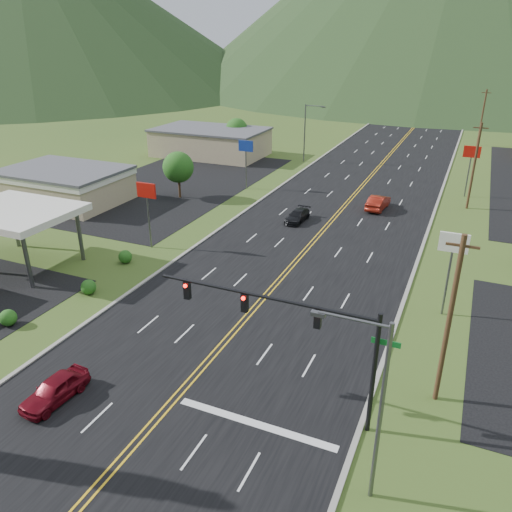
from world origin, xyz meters
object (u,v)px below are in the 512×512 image
at_px(gas_canopy, 15,213).
at_px(car_red_far, 378,203).
at_px(car_dark_mid, 297,216).
at_px(traffic_signal, 298,326).
at_px(streetlight_east, 374,401).
at_px(streetlight_west, 307,129).
at_px(car_red_near, 55,390).

xyz_separation_m(gas_canopy, car_red_far, (25.86, 28.36, -4.05)).
height_order(car_dark_mid, car_red_far, car_red_far).
bearing_deg(traffic_signal, streetlight_east, -40.39).
bearing_deg(streetlight_east, traffic_signal, 139.61).
bearing_deg(gas_canopy, car_dark_mid, 47.83).
height_order(traffic_signal, car_red_far, traffic_signal).
xyz_separation_m(traffic_signal, gas_canopy, (-28.48, 8.00, -0.46)).
relative_size(traffic_signal, car_dark_mid, 3.08).
bearing_deg(streetlight_west, traffic_signal, -72.03).
xyz_separation_m(car_red_near, car_dark_mid, (2.64, 33.30, -0.09)).
bearing_deg(gas_canopy, car_red_near, -38.71).
bearing_deg(gas_canopy, traffic_signal, -15.70).
distance_m(car_red_near, car_red_far, 42.32).
xyz_separation_m(gas_canopy, car_red_near, (15.95, -12.78, -4.16)).
relative_size(gas_canopy, car_dark_mid, 2.35).
bearing_deg(car_red_near, streetlight_east, 6.68).
bearing_deg(streetlight_east, car_dark_mid, 114.16).
relative_size(traffic_signal, car_red_far, 2.63).
relative_size(car_red_near, car_dark_mid, 0.98).
relative_size(streetlight_east, car_red_near, 2.16).
distance_m(streetlight_west, car_red_far, 25.42).
relative_size(streetlight_east, car_dark_mid, 2.12).
xyz_separation_m(traffic_signal, streetlight_west, (-18.16, 56.00, -0.15)).
xyz_separation_m(traffic_signal, streetlight_east, (4.70, -4.00, -0.15)).
bearing_deg(car_red_far, traffic_signal, 98.92).
relative_size(streetlight_east, streetlight_west, 1.00).
relative_size(streetlight_east, gas_canopy, 0.90).
xyz_separation_m(streetlight_west, car_dark_mid, (8.27, -27.48, -4.56)).
bearing_deg(gas_canopy, streetlight_west, 77.87).
bearing_deg(car_dark_mid, streetlight_east, -62.83).
height_order(traffic_signal, streetlight_west, streetlight_west).
height_order(streetlight_west, gas_canopy, streetlight_west).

